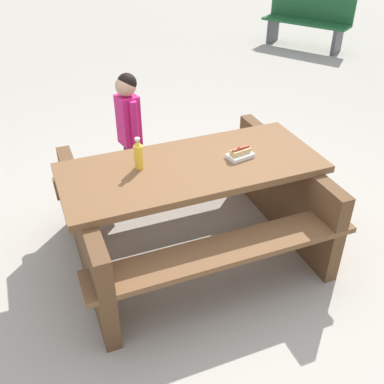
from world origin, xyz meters
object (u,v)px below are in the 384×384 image
at_px(hotdog_tray, 240,154).
at_px(park_bench_near, 307,20).
at_px(soda_bottle, 138,155).
at_px(picnic_table, 192,201).
at_px(child_in_coat, 129,121).

distance_m(hotdog_tray, park_bench_near, 5.62).
bearing_deg(soda_bottle, picnic_table, -9.35).
relative_size(child_in_coat, park_bench_near, 0.78).
distance_m(soda_bottle, hotdog_tray, 0.71).
bearing_deg(child_in_coat, park_bench_near, 45.13).
relative_size(hotdog_tray, park_bench_near, 0.14).
xyz_separation_m(hotdog_tray, child_in_coat, (-0.64, 0.91, -0.07)).
bearing_deg(picnic_table, soda_bottle, 170.65).
relative_size(soda_bottle, park_bench_near, 0.16).
bearing_deg(hotdog_tray, child_in_coat, 124.87).
bearing_deg(soda_bottle, park_bench_near, 50.40).
relative_size(picnic_table, hotdog_tray, 9.45).
xyz_separation_m(picnic_table, soda_bottle, (-0.35, 0.06, 0.41)).
height_order(picnic_table, child_in_coat, child_in_coat).
height_order(picnic_table, soda_bottle, soda_bottle).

